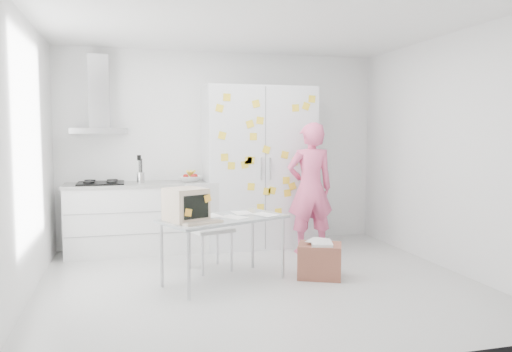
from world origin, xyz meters
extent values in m
cube|color=silver|center=(0.00, 0.00, -0.01)|extent=(4.50, 4.00, 0.02)
cube|color=white|center=(0.00, 2.00, 1.35)|extent=(4.50, 0.02, 2.70)
cube|color=white|center=(-2.25, 0.00, 1.35)|extent=(0.02, 4.00, 2.70)
cube|color=white|center=(2.25, 0.00, 1.35)|extent=(0.02, 4.00, 2.70)
cube|color=white|center=(0.00, 0.00, 2.70)|extent=(4.50, 4.00, 0.02)
cube|color=white|center=(-1.20, 1.70, 0.44)|extent=(1.80, 0.60, 0.88)
cube|color=gray|center=(-1.20, 1.40, 0.58)|extent=(1.76, 0.01, 0.01)
cube|color=gray|center=(-1.20, 1.40, 0.30)|extent=(1.76, 0.01, 0.01)
cube|color=#9E9E99|center=(-1.20, 1.70, 0.90)|extent=(1.84, 0.63, 0.04)
cube|color=black|center=(-1.65, 1.70, 0.93)|extent=(0.58, 0.50, 0.03)
cylinder|color=black|center=(-1.79, 1.58, 0.95)|extent=(0.14, 0.14, 0.02)
cylinder|color=black|center=(-1.51, 1.58, 0.95)|extent=(0.14, 0.14, 0.02)
cylinder|color=black|center=(-1.79, 1.82, 0.95)|extent=(0.14, 0.14, 0.02)
cylinder|color=black|center=(-1.51, 1.82, 0.95)|extent=(0.14, 0.14, 0.02)
cylinder|color=silver|center=(-1.15, 1.70, 0.99)|extent=(0.10, 0.10, 0.14)
cylinder|color=black|center=(-1.16, 1.71, 1.09)|extent=(0.01, 0.01, 0.30)
cylinder|color=black|center=(-1.13, 1.69, 1.09)|extent=(0.01, 0.01, 0.30)
cylinder|color=black|center=(-1.15, 1.72, 1.09)|extent=(0.01, 0.01, 0.30)
cube|color=black|center=(-1.16, 1.71, 1.25)|extent=(0.05, 0.01, 0.07)
imported|color=white|center=(-0.50, 1.70, 0.96)|extent=(0.31, 0.31, 0.08)
sphere|color=#B2140F|center=(-0.56, 1.72, 0.99)|extent=(0.08, 0.08, 0.08)
sphere|color=#B2140F|center=(-0.47, 1.65, 0.99)|extent=(0.08, 0.08, 0.08)
sphere|color=#B2140F|center=(-0.43, 1.74, 0.99)|extent=(0.08, 0.08, 0.08)
cylinder|color=yellow|center=(-0.52, 1.72, 1.03)|extent=(0.09, 0.17, 0.10)
cylinder|color=yellow|center=(-0.49, 1.72, 1.03)|extent=(0.04, 0.17, 0.10)
cylinder|color=yellow|center=(-0.47, 1.72, 1.03)|extent=(0.08, 0.17, 0.10)
cube|color=silver|center=(-1.65, 1.75, 1.60)|extent=(0.70, 0.48, 0.07)
cube|color=silver|center=(-1.65, 1.87, 2.10)|extent=(0.26, 0.24, 0.95)
cube|color=silver|center=(0.45, 1.68, 1.10)|extent=(1.50, 0.65, 2.20)
cube|color=slate|center=(0.45, 1.35, 1.10)|extent=(0.01, 0.01, 2.16)
cube|color=silver|center=(0.39, 1.34, 1.10)|extent=(0.02, 0.02, 0.30)
cube|color=silver|center=(0.51, 1.34, 1.10)|extent=(0.02, 0.02, 0.30)
cube|color=yellow|center=(0.86, 1.34, 1.90)|extent=(0.10, 0.00, 0.10)
cube|color=yellow|center=(1.01, 1.34, 1.93)|extent=(0.12, 0.00, 0.12)
cube|color=yellow|center=(1.12, 1.34, 1.05)|extent=(0.12, 0.00, 0.12)
cube|color=yellow|center=(0.22, 1.34, 1.21)|extent=(0.10, 0.00, 0.10)
cube|color=yellow|center=(0.46, 1.34, 1.35)|extent=(0.12, 0.00, 0.12)
cube|color=yellow|center=(0.83, 1.34, 0.86)|extent=(0.12, 0.00, 0.12)
cube|color=yellow|center=(0.25, 1.34, 0.87)|extent=(0.10, 0.00, 0.10)
cube|color=yellow|center=(0.32, 1.34, 1.95)|extent=(0.12, 0.00, 0.12)
cube|color=yellow|center=(0.54, 1.34, 0.81)|extent=(0.12, 0.00, 0.12)
cube|color=yellow|center=(0.86, 1.34, 1.19)|extent=(0.12, 0.00, 0.12)
cube|color=yellow|center=(0.74, 1.34, 0.94)|extent=(0.10, 0.00, 0.10)
cube|color=yellow|center=(0.24, 1.34, 1.69)|extent=(0.12, 0.00, 0.12)
cube|color=yellow|center=(-0.01, 1.34, 1.15)|extent=(0.10, 0.00, 0.10)
cube|color=yellow|center=(-0.10, 1.34, 1.26)|extent=(0.10, 0.00, 0.10)
cube|color=yellow|center=(-0.16, 1.34, 1.89)|extent=(0.11, 0.00, 0.11)
cube|color=yellow|center=(0.38, 1.34, 0.59)|extent=(0.10, 0.00, 0.10)
cube|color=yellow|center=(0.25, 1.34, 1.22)|extent=(0.11, 0.00, 0.11)
cube|color=yellow|center=(0.99, 1.34, 0.59)|extent=(0.11, 0.00, 0.11)
cube|color=yellow|center=(1.09, 1.34, 2.03)|extent=(0.10, 0.00, 0.10)
cube|color=yellow|center=(0.28, 1.34, 1.53)|extent=(0.10, 0.00, 0.10)
cube|color=yellow|center=(0.17, 1.34, 1.16)|extent=(0.11, 0.00, 0.11)
cube|color=yellow|center=(0.63, 1.34, 0.52)|extent=(0.10, 0.00, 0.10)
cube|color=yellow|center=(-0.07, 1.34, 2.03)|extent=(0.10, 0.00, 0.10)
cube|color=yellow|center=(-0.13, 1.34, 1.54)|extent=(0.12, 0.00, 0.12)
cube|color=yellow|center=(0.76, 1.34, 0.77)|extent=(0.11, 0.00, 0.11)
cube|color=yellow|center=(0.37, 1.34, 1.73)|extent=(0.11, 0.00, 0.11)
cube|color=yellow|center=(0.72, 1.34, 1.28)|extent=(0.11, 0.00, 0.11)
cube|color=yellow|center=(0.47, 1.34, 0.80)|extent=(0.11, 0.00, 0.11)
imported|color=#F25E8E|center=(0.99, 1.10, 0.85)|extent=(0.63, 0.42, 1.71)
cube|color=#A0A8AB|center=(-0.36, 0.09, 0.68)|extent=(1.44, 1.10, 0.03)
cylinder|color=#B5B6BA|center=(-0.79, -0.39, 0.33)|extent=(0.04, 0.04, 0.66)
cylinder|color=#B5B6BA|center=(0.29, 0.08, 0.33)|extent=(0.04, 0.04, 0.66)
cylinder|color=#B5B6BA|center=(-1.00, 0.10, 0.33)|extent=(0.04, 0.04, 0.66)
cylinder|color=#B5B6BA|center=(0.07, 0.57, 0.33)|extent=(0.04, 0.04, 0.66)
cube|color=#CAB396|center=(-0.77, -0.01, 0.86)|extent=(0.47, 0.48, 0.33)
cube|color=#CAB396|center=(-0.69, -0.19, 0.86)|extent=(0.31, 0.15, 0.29)
cube|color=black|center=(-0.68, -0.19, 0.86)|extent=(0.25, 0.12, 0.23)
cube|color=yellow|center=(-0.77, -0.24, 0.81)|extent=(0.08, 0.04, 0.08)
cube|color=yellow|center=(-0.56, -0.15, 0.93)|extent=(0.08, 0.04, 0.09)
cube|color=#CAB396|center=(-0.63, -0.21, 0.71)|extent=(0.43, 0.29, 0.02)
cube|color=gray|center=(-0.63, -0.21, 0.72)|extent=(0.38, 0.24, 0.01)
cube|color=white|center=(-0.26, 0.08, 0.69)|extent=(0.32, 0.33, 0.00)
cube|color=white|center=(-0.11, 0.32, 0.70)|extent=(0.21, 0.28, 0.00)
cube|color=white|center=(0.10, 0.14, 0.70)|extent=(0.30, 0.33, 0.00)
cube|color=white|center=(-0.47, 0.24, 0.70)|extent=(0.26, 0.31, 0.00)
cube|color=silver|center=(-0.42, 0.61, 0.48)|extent=(0.55, 0.55, 0.04)
cube|color=silver|center=(-0.47, 0.80, 0.74)|extent=(0.41, 0.15, 0.49)
cylinder|color=silver|center=(-0.54, 0.39, 0.23)|extent=(0.04, 0.04, 0.45)
cylinder|color=silver|center=(-0.20, 0.49, 0.23)|extent=(0.04, 0.04, 0.45)
cylinder|color=silver|center=(-0.64, 0.73, 0.23)|extent=(0.04, 0.04, 0.45)
cylinder|color=silver|center=(-0.30, 0.83, 0.23)|extent=(0.04, 0.04, 0.45)
cube|color=brown|center=(0.69, 0.01, 0.18)|extent=(0.57, 0.53, 0.37)
cube|color=silver|center=(0.70, -0.02, 0.39)|extent=(0.30, 0.35, 0.03)
cube|color=silver|center=(0.68, 0.05, 0.40)|extent=(0.33, 0.33, 0.00)
camera|label=1|loc=(-1.34, -4.97, 1.58)|focal=35.00mm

